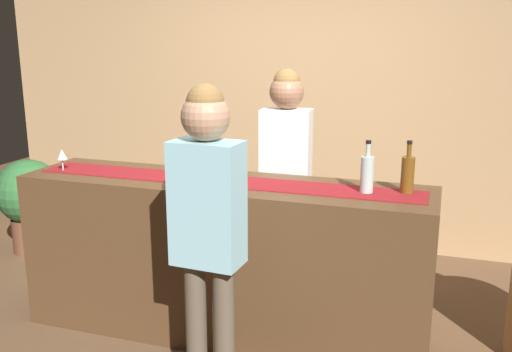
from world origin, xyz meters
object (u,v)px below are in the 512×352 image
at_px(wine_bottle_clear, 367,174).
at_px(bartender, 286,162).
at_px(wine_glass_near_customer, 205,165).
at_px(potted_plant_tall, 30,199).
at_px(customer_sipping, 208,215).
at_px(wine_glass_mid_counter, 62,155).
at_px(wine_bottle_amber, 408,174).

distance_m(wine_bottle_clear, bartender, 0.86).
bearing_deg(wine_bottle_clear, wine_glass_near_customer, -177.49).
bearing_deg(potted_plant_tall, bartender, -5.59).
bearing_deg(customer_sipping, bartender, 91.44).
relative_size(wine_glass_near_customer, bartender, 0.09).
distance_m(wine_glass_near_customer, wine_glass_mid_counter, 1.00).
height_order(wine_bottle_clear, customer_sipping, customer_sipping).
relative_size(customer_sipping, potted_plant_tall, 2.00).
xyz_separation_m(wine_bottle_amber, potted_plant_tall, (-3.25, 0.75, -0.65)).
relative_size(wine_glass_mid_counter, customer_sipping, 0.09).
relative_size(wine_glass_mid_counter, potted_plant_tall, 0.17).
distance_m(wine_bottle_clear, wine_glass_near_customer, 0.97).
xyz_separation_m(wine_glass_near_customer, wine_glass_mid_counter, (-1.00, -0.04, 0.00)).
bearing_deg(customer_sipping, wine_glass_near_customer, 117.42).
relative_size(wine_bottle_clear, customer_sipping, 0.18).
height_order(bartender, customer_sipping, bartender).
distance_m(wine_glass_mid_counter, potted_plant_tall, 1.53).
bearing_deg(wine_bottle_amber, wine_glass_mid_counter, -176.24).
bearing_deg(wine_bottle_clear, wine_glass_mid_counter, -177.63).
bearing_deg(wine_bottle_amber, wine_bottle_clear, -164.00).
relative_size(wine_bottle_clear, bartender, 0.18).
bearing_deg(wine_glass_near_customer, customer_sipping, -65.91).
distance_m(wine_glass_near_customer, potted_plant_tall, 2.33).
relative_size(bartender, customer_sipping, 1.00).
bearing_deg(wine_glass_near_customer, wine_bottle_clear, 2.51).
relative_size(bartender, potted_plant_tall, 2.01).
height_order(wine_bottle_amber, wine_glass_near_customer, wine_bottle_amber).
distance_m(wine_bottle_amber, wine_glass_mid_counter, 2.19).
bearing_deg(wine_glass_mid_counter, wine_glass_near_customer, 2.23).
xyz_separation_m(wine_bottle_clear, wine_glass_mid_counter, (-1.97, -0.08, -0.01)).
bearing_deg(customer_sipping, wine_bottle_amber, 43.83).
height_order(customer_sipping, potted_plant_tall, customer_sipping).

